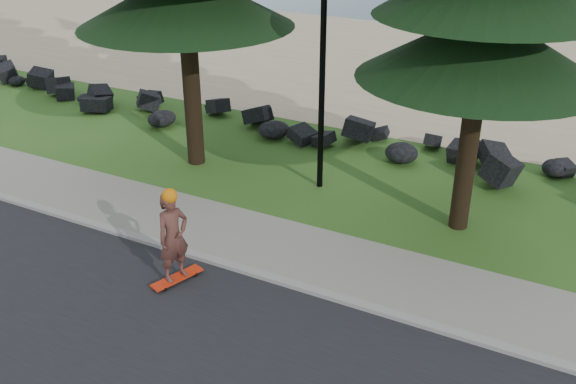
# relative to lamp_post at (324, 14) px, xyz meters

# --- Properties ---
(ground) EXTENTS (160.00, 160.00, 0.00)m
(ground) POSITION_rel_lamp_post_xyz_m (0.00, -3.20, -4.13)
(ground) COLOR #2F591B
(ground) RESTS_ON ground
(kerb) EXTENTS (160.00, 0.20, 0.10)m
(kerb) POSITION_rel_lamp_post_xyz_m (0.00, -4.10, -4.08)
(kerb) COLOR gray
(kerb) RESTS_ON ground
(sidewalk) EXTENTS (160.00, 2.00, 0.08)m
(sidewalk) POSITION_rel_lamp_post_xyz_m (0.00, -3.00, -4.09)
(sidewalk) COLOR gray
(sidewalk) RESTS_ON ground
(beach_sand) EXTENTS (160.00, 15.00, 0.01)m
(beach_sand) POSITION_rel_lamp_post_xyz_m (0.00, 11.30, -4.13)
(beach_sand) COLOR tan
(beach_sand) RESTS_ON ground
(seawall_boulders) EXTENTS (60.00, 2.40, 1.10)m
(seawall_boulders) POSITION_rel_lamp_post_xyz_m (0.00, 2.40, -4.13)
(seawall_boulders) COLOR black
(seawall_boulders) RESTS_ON ground
(lamp_post) EXTENTS (0.25, 0.14, 8.14)m
(lamp_post) POSITION_rel_lamp_post_xyz_m (0.00, 0.00, 0.00)
(lamp_post) COLOR black
(lamp_post) RESTS_ON ground
(skateboarder) EXTENTS (0.59, 1.07, 1.93)m
(skateboarder) POSITION_rel_lamp_post_xyz_m (-0.61, -4.97, -3.16)
(skateboarder) COLOR red
(skateboarder) RESTS_ON ground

